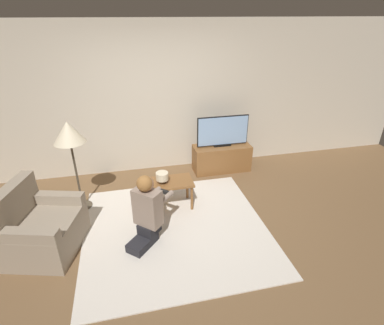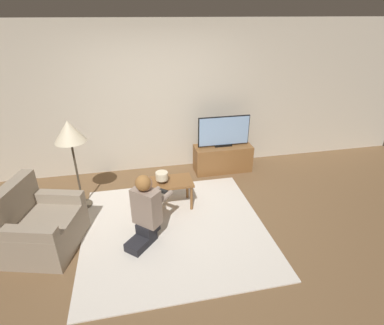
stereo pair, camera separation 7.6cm
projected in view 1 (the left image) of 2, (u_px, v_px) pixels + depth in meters
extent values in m
plane|color=brown|center=(176.00, 229.00, 4.11)|extent=(10.00, 10.00, 0.00)
cube|color=beige|center=(154.00, 100.00, 5.20)|extent=(10.00, 0.06, 2.60)
cube|color=silver|center=(176.00, 229.00, 4.11)|extent=(2.45, 2.38, 0.02)
cube|color=brown|center=(222.00, 158.00, 5.56)|extent=(1.05, 0.40, 0.49)
cube|color=black|center=(222.00, 145.00, 5.44)|extent=(0.32, 0.08, 0.04)
cube|color=black|center=(223.00, 131.00, 5.32)|extent=(0.94, 0.03, 0.54)
cube|color=#8CB2E0|center=(223.00, 131.00, 5.32)|extent=(0.91, 0.04, 0.51)
cube|color=brown|center=(168.00, 183.00, 4.40)|extent=(0.74, 0.40, 0.04)
cylinder|color=brown|center=(147.00, 204.00, 4.29)|extent=(0.04, 0.04, 0.41)
cylinder|color=brown|center=(192.00, 198.00, 4.42)|extent=(0.04, 0.04, 0.41)
cylinder|color=brown|center=(145.00, 192.00, 4.58)|extent=(0.04, 0.04, 0.41)
cylinder|color=brown|center=(187.00, 187.00, 4.71)|extent=(0.04, 0.04, 0.41)
cylinder|color=#4C4233|center=(83.00, 206.00, 4.58)|extent=(0.28, 0.28, 0.03)
cylinder|color=#4C4233|center=(75.00, 168.00, 4.28)|extent=(0.03, 0.03, 1.30)
cone|color=beige|center=(68.00, 132.00, 4.04)|extent=(0.43, 0.43, 0.30)
cube|color=gray|center=(46.00, 234.00, 3.69)|extent=(0.98, 1.05, 0.44)
cube|color=gray|center=(12.00, 204.00, 3.50)|extent=(0.39, 0.88, 0.43)
cube|color=gray|center=(28.00, 251.00, 3.33)|extent=(0.78, 0.34, 0.58)
cube|color=gray|center=(58.00, 212.00, 3.98)|extent=(0.78, 0.34, 0.58)
cube|color=#232328|center=(143.00, 242.00, 3.78)|extent=(0.44, 0.45, 0.11)
cube|color=#232328|center=(149.00, 227.00, 3.84)|extent=(0.32, 0.33, 0.14)
cube|color=gray|center=(148.00, 207.00, 3.70)|extent=(0.39, 0.38, 0.49)
sphere|color=tan|center=(146.00, 184.00, 3.55)|extent=(0.19, 0.19, 0.19)
sphere|color=#9E6B38|center=(145.00, 183.00, 3.53)|extent=(0.20, 0.20, 0.20)
cube|color=black|center=(164.00, 192.00, 3.98)|extent=(0.12, 0.12, 0.04)
cylinder|color=gray|center=(166.00, 198.00, 3.84)|extent=(0.25, 0.27, 0.07)
cylinder|color=gray|center=(153.00, 194.00, 3.93)|extent=(0.25, 0.27, 0.07)
cylinder|color=#4C3823|center=(162.00, 181.00, 4.34)|extent=(0.10, 0.10, 0.06)
cylinder|color=beige|center=(162.00, 176.00, 4.30)|extent=(0.18, 0.18, 0.11)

